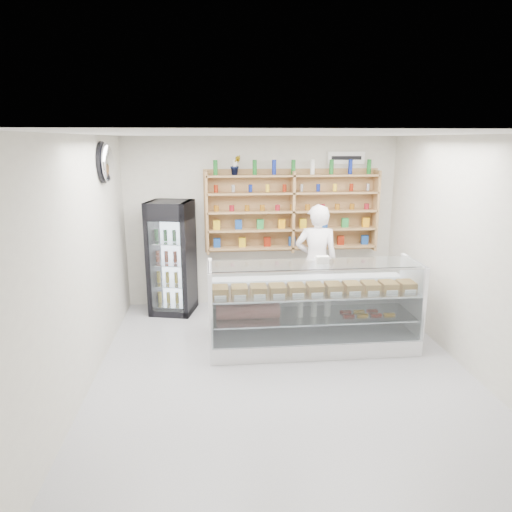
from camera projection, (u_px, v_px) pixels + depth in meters
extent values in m
plane|color=#A8A7AC|center=(283.00, 370.00, 5.59)|extent=(5.00, 5.00, 0.00)
plane|color=white|center=(286.00, 134.00, 4.90)|extent=(5.00, 5.00, 0.00)
plane|color=beige|center=(261.00, 222.00, 7.65)|extent=(4.50, 0.00, 4.50)
plane|color=beige|center=(346.00, 362.00, 2.83)|extent=(4.50, 0.00, 4.50)
plane|color=beige|center=(83.00, 265.00, 5.04)|extent=(0.00, 5.00, 5.00)
plane|color=beige|center=(470.00, 255.00, 5.45)|extent=(0.00, 5.00, 5.00)
cube|color=white|center=(312.00, 340.00, 6.16)|extent=(2.75, 0.78, 0.23)
cube|color=white|center=(307.00, 302.00, 6.41)|extent=(2.75, 0.05, 0.58)
cube|color=silver|center=(313.00, 315.00, 6.08)|extent=(2.64, 0.69, 0.02)
cube|color=silver|center=(313.00, 291.00, 5.99)|extent=(2.70, 0.72, 0.02)
cube|color=silver|center=(320.00, 308.00, 5.65)|extent=(2.70, 0.11, 0.96)
cube|color=silver|center=(315.00, 264.00, 5.85)|extent=(2.70, 0.55, 0.01)
imported|color=white|center=(316.00, 262.00, 7.07)|extent=(0.72, 0.53, 1.80)
cube|color=black|center=(172.00, 258.00, 7.29)|extent=(0.78, 0.77, 1.82)
cube|color=#31053B|center=(172.00, 213.00, 6.83)|extent=(0.63, 0.18, 0.25)
cube|color=silver|center=(175.00, 268.00, 7.03)|extent=(0.54, 0.13, 1.43)
cube|color=#A8814F|center=(207.00, 213.00, 7.37)|extent=(0.04, 0.28, 1.33)
cube|color=#A8814F|center=(293.00, 212.00, 7.50)|extent=(0.04, 0.28, 1.33)
cube|color=#A8814F|center=(375.00, 210.00, 7.63)|extent=(0.04, 0.28, 1.33)
cube|color=#A8814F|center=(292.00, 247.00, 7.65)|extent=(2.80, 0.28, 0.03)
cube|color=#A8814F|center=(292.00, 229.00, 7.57)|extent=(2.80, 0.28, 0.03)
cube|color=#A8814F|center=(293.00, 211.00, 7.50)|extent=(2.80, 0.28, 0.03)
cube|color=#A8814F|center=(293.00, 193.00, 7.42)|extent=(2.80, 0.28, 0.03)
cube|color=#A8814F|center=(293.00, 175.00, 7.35)|extent=(2.80, 0.28, 0.03)
imported|color=#1E6626|center=(236.00, 165.00, 7.23)|extent=(0.20, 0.18, 0.31)
ellipsoid|color=silver|center=(107.00, 163.00, 5.94)|extent=(0.15, 0.50, 0.50)
cube|color=white|center=(346.00, 158.00, 7.49)|extent=(0.62, 0.03, 0.20)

